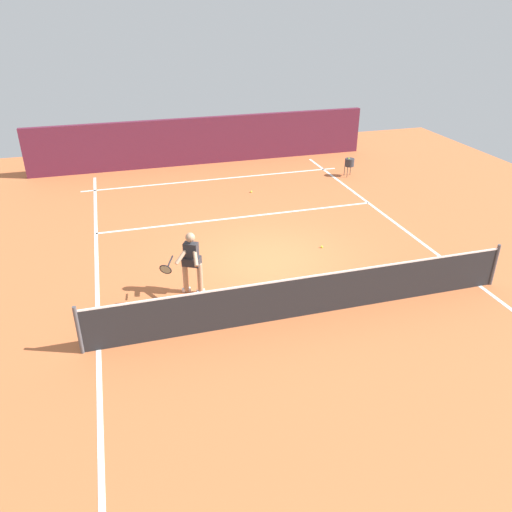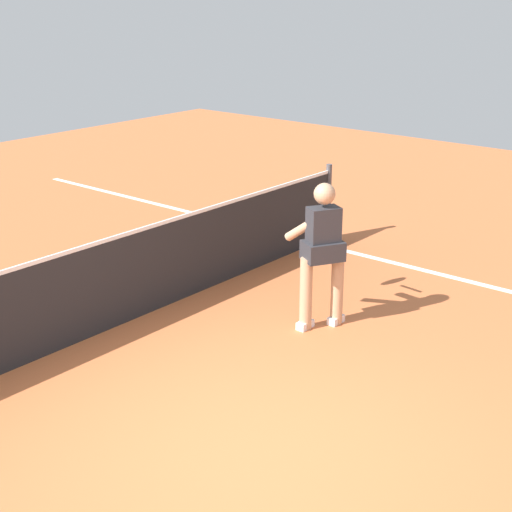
{
  "view_description": "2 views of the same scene",
  "coord_description": "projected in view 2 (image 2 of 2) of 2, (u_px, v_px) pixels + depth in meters",
  "views": [
    {
      "loc": [
        3.71,
        11.26,
        6.28
      ],
      "look_at": [
        0.78,
        1.17,
        0.86
      ],
      "focal_mm": 35.48,
      "sensor_mm": 36.0,
      "label": 1
    },
    {
      "loc": [
        -3.93,
        -3.29,
        3.41
      ],
      "look_at": [
        1.38,
        1.11,
        0.99
      ],
      "focal_mm": 54.29,
      "sensor_mm": 36.0,
      "label": 2
    }
  ],
  "objects": [
    {
      "name": "tennis_player",
      "position": [
        322.0,
        249.0,
        7.93
      ],
      "size": [
        1.06,
        0.8,
        1.55
      ],
      "color": "tan",
      "rests_on": "ground"
    },
    {
      "name": "sideline_right_marking",
      "position": [
        493.0,
        287.0,
        9.21
      ],
      "size": [
        0.1,
        17.09,
        0.01
      ],
      "primitive_type": "cube",
      "color": "white",
      "rests_on": "ground"
    },
    {
      "name": "court_net",
      "position": [
        43.0,
        307.0,
        7.38
      ],
      "size": [
        9.62,
        0.08,
        1.07
      ],
      "color": "#4C4C51",
      "rests_on": "ground"
    },
    {
      "name": "ground_plane",
      "position": [
        253.0,
        453.0,
        5.97
      ],
      "size": [
        24.82,
        24.82,
        0.0
      ],
      "primitive_type": "plane",
      "color": "#C66638"
    }
  ]
}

